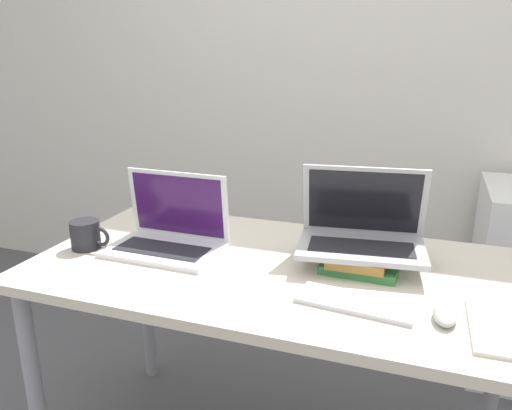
{
  "coord_description": "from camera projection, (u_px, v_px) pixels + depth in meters",
  "views": [
    {
      "loc": [
        0.39,
        -0.93,
        1.37
      ],
      "look_at": [
        -0.07,
        0.38,
        0.94
      ],
      "focal_mm": 35.0,
      "sensor_mm": 36.0,
      "label": 1
    }
  ],
  "objects": [
    {
      "name": "notepad",
      "position": [
        511.0,
        330.0,
        1.13
      ],
      "size": [
        0.19,
        0.26,
        0.01
      ],
      "color": "silver",
      "rests_on": "desk"
    },
    {
      "name": "mouse",
      "position": [
        445.0,
        314.0,
        1.18
      ],
      "size": [
        0.06,
        0.11,
        0.03
      ],
      "color": "#B2B2B7",
      "rests_on": "desk"
    },
    {
      "name": "book_stack",
      "position": [
        361.0,
        259.0,
        1.47
      ],
      "size": [
        0.23,
        0.23,
        0.05
      ],
      "color": "#33753D",
      "rests_on": "desk"
    },
    {
      "name": "wireless_keyboard",
      "position": [
        356.0,
        303.0,
        1.25
      ],
      "size": [
        0.3,
        0.14,
        0.01
      ],
      "color": "silver",
      "rests_on": "desk"
    },
    {
      "name": "mug",
      "position": [
        86.0,
        235.0,
        1.6
      ],
      "size": [
        0.14,
        0.09,
        0.09
      ],
      "color": "#232328",
      "rests_on": "desk"
    },
    {
      "name": "desk",
      "position": [
        278.0,
        290.0,
        1.51
      ],
      "size": [
        1.47,
        0.76,
        0.76
      ],
      "color": "beige",
      "rests_on": "ground_plane"
    },
    {
      "name": "wall_back",
      "position": [
        356.0,
        55.0,
        2.46
      ],
      "size": [
        8.0,
        0.05,
        2.7
      ],
      "color": "silver",
      "rests_on": "ground_plane"
    },
    {
      "name": "laptop_on_books",
      "position": [
        362.0,
        232.0,
        1.47
      ],
      "size": [
        0.39,
        0.28,
        0.24
      ],
      "color": "#B2B2B7",
      "rests_on": "book_stack"
    },
    {
      "name": "laptop_left",
      "position": [
        169.0,
        234.0,
        1.59
      ],
      "size": [
        0.36,
        0.24,
        0.24
      ],
      "color": "silver",
      "rests_on": "desk"
    }
  ]
}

